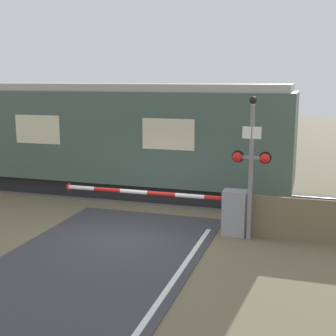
% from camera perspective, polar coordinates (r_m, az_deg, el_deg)
% --- Properties ---
extents(ground_plane, '(80.00, 80.00, 0.00)m').
position_cam_1_polar(ground_plane, '(12.40, -4.89, -8.11)').
color(ground_plane, '#6B6047').
extents(track_bed, '(36.00, 3.20, 0.13)m').
position_cam_1_polar(track_bed, '(16.27, 0.76, -3.32)').
color(track_bed, '#666056').
rests_on(track_bed, ground_plane).
extents(train, '(16.73, 2.88, 3.84)m').
position_cam_1_polar(train, '(17.63, -13.05, 3.93)').
color(train, black).
rests_on(train, ground_plane).
extents(crossing_barrier, '(5.17, 0.44, 1.19)m').
position_cam_1_polar(crossing_barrier, '(12.34, 6.37, -5.03)').
color(crossing_barrier, gray).
rests_on(crossing_barrier, ground_plane).
extents(signal_post, '(0.97, 0.26, 3.60)m').
position_cam_1_polar(signal_post, '(11.66, 10.08, 0.91)').
color(signal_post, gray).
rests_on(signal_post, ground_plane).
extents(roadside_fence, '(4.13, 0.06, 1.10)m').
position_cam_1_polar(roadside_fence, '(12.21, 16.78, -6.15)').
color(roadside_fence, '#726047').
rests_on(roadside_fence, ground_plane).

